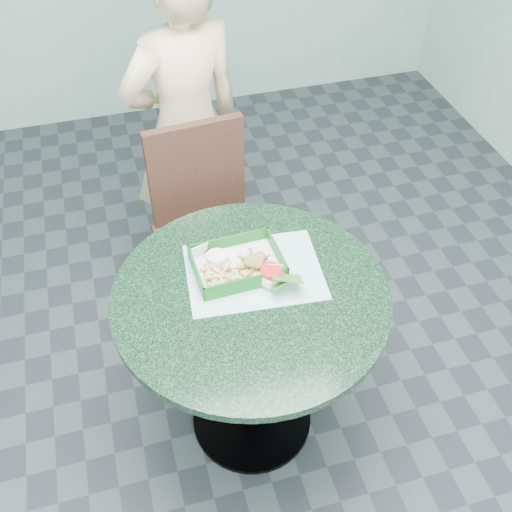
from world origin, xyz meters
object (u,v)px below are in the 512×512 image
object	(u,v)px
dining_chair	(204,218)
food_basket	(237,270)
cafe_table	(251,330)
crab_sandwich	(254,268)
diner_person	(186,127)
sauce_ramekin	(217,262)

from	to	relation	value
dining_chair	food_basket	bearing A→B (deg)	-94.63
cafe_table	dining_chair	bearing A→B (deg)	91.79
food_basket	crab_sandwich	world-z (taller)	crab_sandwich
diner_person	sauce_ramekin	bearing A→B (deg)	68.92
cafe_table	food_basket	world-z (taller)	food_basket
diner_person	food_basket	xyz separation A→B (m)	(-0.00, -0.88, -0.01)
crab_sandwich	sauce_ramekin	xyz separation A→B (m)	(-0.11, 0.05, 0.00)
crab_sandwich	cafe_table	bearing A→B (deg)	-113.58
crab_sandwich	sauce_ramekin	bearing A→B (deg)	153.71
dining_chair	diner_person	bearing A→B (deg)	83.46
cafe_table	crab_sandwich	world-z (taller)	crab_sandwich
dining_chair	sauce_ramekin	size ratio (longest dim) A/B	13.87
diner_person	sauce_ramekin	size ratio (longest dim) A/B	23.14
diner_person	food_basket	distance (m)	0.88
crab_sandwich	sauce_ramekin	distance (m)	0.12
cafe_table	sauce_ramekin	distance (m)	0.27
cafe_table	dining_chair	size ratio (longest dim) A/B	0.96
cafe_table	sauce_ramekin	xyz separation A→B (m)	(-0.08, 0.13, 0.22)
dining_chair	diner_person	world-z (taller)	diner_person
dining_chair	cafe_table	bearing A→B (deg)	-93.43
food_basket	sauce_ramekin	world-z (taller)	sauce_ramekin
food_basket	crab_sandwich	xyz separation A→B (m)	(0.05, -0.03, 0.03)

